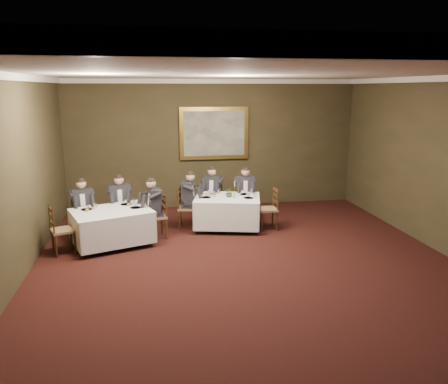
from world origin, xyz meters
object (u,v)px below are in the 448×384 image
object	(u,v)px
diner_sec_backleft	(83,215)
candlestick	(235,192)
chair_main_backleft	(213,208)
chair_sec_endleft	(63,240)
chair_main_backright	(245,208)
diner_sec_backright	(121,210)
table_main	(227,210)
chair_sec_backleft	(84,225)
chair_sec_endright	(157,225)
diner_sec_endright	(156,215)
chair_main_endright	(268,217)
chair_sec_backright	(121,219)
diner_main_endleft	(187,207)
table_second	(112,225)
diner_main_backright	(245,200)
diner_main_backleft	(213,199)
centerpiece	(229,192)
painting	(214,133)
chair_main_endleft	(187,216)

from	to	relation	value
diner_sec_backleft	candlestick	world-z (taller)	diner_sec_backleft
chair_main_backleft	chair_sec_endleft	bearing A→B (deg)	53.52
chair_main_backright	diner_sec_backright	size ratio (longest dim) A/B	0.74
table_main	diner_sec_backleft	xyz separation A→B (m)	(-3.27, -0.11, 0.06)
chair_sec_backleft	chair_sec_endright	xyz separation A→B (m)	(1.61, -0.29, 0.00)
chair_sec_backleft	diner_sec_endright	world-z (taller)	diner_sec_endright
chair_main_endright	chair_sec_backright	world-z (taller)	same
table_main	diner_sec_backright	world-z (taller)	diner_sec_backright
diner_main_endleft	table_second	bearing A→B (deg)	-49.88
diner_main_backright	diner_sec_backright	size ratio (longest dim) A/B	1.00
diner_main_endleft	candlestick	size ratio (longest dim) A/B	3.29
chair_main_endright	diner_sec_backleft	bearing A→B (deg)	88.71
chair_main_endright	chair_sec_backright	xyz separation A→B (m)	(-3.42, 0.40, 0.00)
chair_sec_backright	diner_sec_endright	size ratio (longest dim) A/B	0.74
table_main	chair_sec_endleft	world-z (taller)	chair_sec_endleft
diner_main_endleft	chair_main_backright	bearing A→B (deg)	117.79
chair_main_endright	diner_sec_backright	distance (m)	3.44
diner_main_backleft	diner_sec_backright	xyz separation A→B (m)	(-2.26, -0.67, 0.00)
chair_main_backleft	diner_sec_backleft	bearing A→B (deg)	41.16
diner_main_backleft	diner_main_backright	world-z (taller)	same
chair_main_backright	diner_main_endleft	bearing A→B (deg)	25.48
diner_main_backleft	diner_sec_backright	size ratio (longest dim) A/B	1.00
chair_sec_backleft	diner_sec_endright	size ratio (longest dim) A/B	0.74
centerpiece	diner_sec_endright	bearing A→B (deg)	-167.39
chair_sec_endleft	diner_sec_endright	bearing A→B (deg)	88.91
chair_sec_backright	table_second	bearing A→B (deg)	75.58
painting	chair_main_backleft	bearing A→B (deg)	-100.07
diner_main_backleft	table_second	bearing A→B (deg)	56.91
table_main	diner_sec_backright	xyz separation A→B (m)	(-2.48, 0.18, 0.06)
diner_main_backleft	centerpiece	world-z (taller)	diner_main_backleft
chair_sec_backleft	diner_sec_backleft	world-z (taller)	diner_sec_backleft
chair_main_backright	chair_main_endright	world-z (taller)	same
chair_main_backleft	chair_sec_endright	bearing A→B (deg)	64.18
diner_sec_endright	candlestick	world-z (taller)	diner_sec_endright
chair_main_backleft	chair_sec_endleft	size ratio (longest dim) A/B	1.00
chair_main_backright	centerpiece	size ratio (longest dim) A/B	3.87
painting	chair_sec_endright	bearing A→B (deg)	-124.12
chair_main_backleft	chair_main_backright	world-z (taller)	same
chair_sec_endright	chair_sec_backleft	bearing A→B (deg)	67.08
chair_main_endright	painting	size ratio (longest dim) A/B	0.53
chair_main_backright	chair_sec_endleft	xyz separation A→B (m)	(-4.12, -1.72, 0.00)
chair_main_endleft	diner_sec_endright	size ratio (longest dim) A/B	0.74
chair_main_endright	centerpiece	world-z (taller)	centerpiece
diner_sec_endright	painting	distance (m)	3.35
diner_sec_endright	table_second	bearing A→B (deg)	96.83
diner_main_backleft	diner_main_backright	bearing A→B (deg)	-169.46
table_main	diner_sec_backleft	world-z (taller)	diner_sec_backleft
table_main	chair_sec_endleft	xyz separation A→B (m)	(-3.55, -1.06, -0.17)
chair_main_endright	painting	distance (m)	3.04
diner_sec_backright	chair_main_backright	bearing A→B (deg)	-177.25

